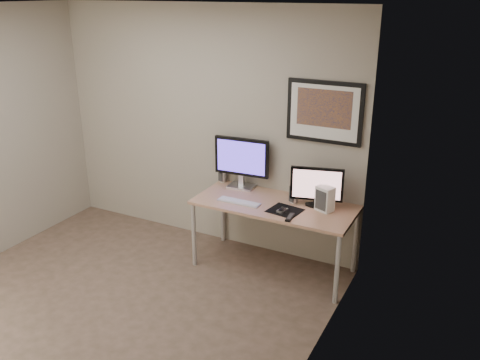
{
  "coord_description": "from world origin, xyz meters",
  "views": [
    {
      "loc": [
        2.8,
        -2.92,
        2.73
      ],
      "look_at": [
        0.74,
        1.1,
        1.02
      ],
      "focal_mm": 38.0,
      "sensor_mm": 36.0,
      "label": 1
    }
  ],
  "objects": [
    {
      "name": "framed_art",
      "position": [
        1.35,
        1.68,
        1.62
      ],
      "size": [
        0.75,
        0.04,
        0.6
      ],
      "color": "black",
      "rests_on": "room"
    },
    {
      "name": "monitor_tv",
      "position": [
        1.39,
        1.47,
        0.94
      ],
      "size": [
        0.5,
        0.17,
        0.4
      ],
      "rotation": [
        0.0,
        0.0,
        0.26
      ],
      "color": "black",
      "rests_on": "desk"
    },
    {
      "name": "keyboard",
      "position": [
        0.67,
        1.21,
        0.74
      ],
      "size": [
        0.44,
        0.12,
        0.02
      ],
      "primitive_type": "cube",
      "rotation": [
        0.0,
        0.0,
        -0.01
      ],
      "color": "silver",
      "rests_on": "desk"
    },
    {
      "name": "floor",
      "position": [
        0.0,
        0.0,
        0.0
      ],
      "size": [
        3.6,
        3.6,
        0.0
      ],
      "primitive_type": "plane",
      "color": "#4A3D2E",
      "rests_on": "ground"
    },
    {
      "name": "monitor_large",
      "position": [
        0.51,
        1.59,
        1.03
      ],
      "size": [
        0.6,
        0.21,
        0.55
      ],
      "rotation": [
        0.0,
        0.0,
        0.07
      ],
      "color": "silver",
      "rests_on": "desk"
    },
    {
      "name": "remote",
      "position": [
        1.26,
        1.1,
        0.74
      ],
      "size": [
        0.07,
        0.18,
        0.02
      ],
      "primitive_type": "cube",
      "rotation": [
        0.0,
        0.0,
        0.11
      ],
      "color": "black",
      "rests_on": "desk"
    },
    {
      "name": "desk",
      "position": [
        1.0,
        1.35,
        0.66
      ],
      "size": [
        1.6,
        0.7,
        0.73
      ],
      "color": "#926346",
      "rests_on": "floor"
    },
    {
      "name": "mouse",
      "position": [
        1.15,
        1.2,
        0.75
      ],
      "size": [
        0.08,
        0.12,
        0.04
      ],
      "primitive_type": "ellipsoid",
      "rotation": [
        0.0,
        0.0,
        -0.17
      ],
      "color": "black",
      "rests_on": "mousepad"
    },
    {
      "name": "speaker_right",
      "position": [
        1.16,
        1.46,
        0.83
      ],
      "size": [
        0.1,
        0.1,
        0.19
      ],
      "primitive_type": "cylinder",
      "rotation": [
        0.0,
        0.0,
        -0.37
      ],
      "color": "silver",
      "rests_on": "desk"
    },
    {
      "name": "speaker_left",
      "position": [
        0.25,
        1.65,
        0.83
      ],
      "size": [
        0.09,
        0.09,
        0.19
      ],
      "primitive_type": "cylinder",
      "rotation": [
        0.0,
        0.0,
        -0.19
      ],
      "color": "silver",
      "rests_on": "desk"
    },
    {
      "name": "mousepad",
      "position": [
        1.16,
        1.23,
        0.73
      ],
      "size": [
        0.34,
        0.31,
        0.0
      ],
      "primitive_type": "cube",
      "rotation": [
        0.0,
        0.0,
        -0.14
      ],
      "color": "black",
      "rests_on": "desk"
    },
    {
      "name": "fan_unit",
      "position": [
        1.49,
        1.41,
        0.85
      ],
      "size": [
        0.19,
        0.17,
        0.24
      ],
      "primitive_type": "cube",
      "rotation": [
        0.0,
        0.0,
        -0.39
      ],
      "color": "silver",
      "rests_on": "desk"
    },
    {
      "name": "room",
      "position": [
        0.0,
        0.45,
        1.64
      ],
      "size": [
        3.6,
        3.6,
        3.6
      ],
      "color": "white",
      "rests_on": "ground"
    }
  ]
}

